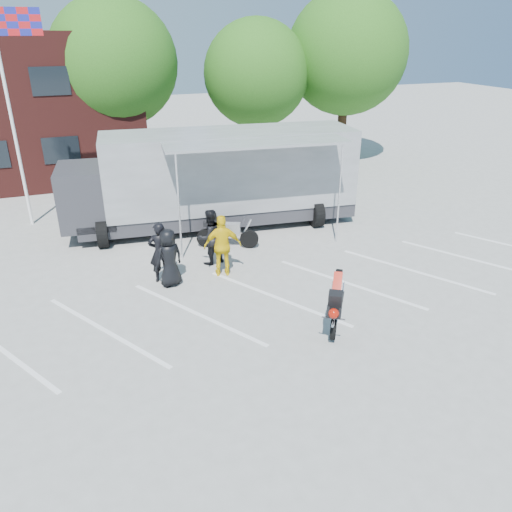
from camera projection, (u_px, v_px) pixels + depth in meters
ground at (284, 316)px, 13.49m from camera, size 100.00×100.00×0.00m
parking_bay_lines at (270, 299)px, 14.33m from camera, size 18.09×13.33×0.01m
flagpole at (14, 91)px, 17.82m from camera, size 1.61×0.12×8.00m
tree_left at (114, 63)px, 24.09m from camera, size 6.12×6.12×8.64m
tree_mid at (256, 74)px, 25.80m from camera, size 5.44×5.44×7.68m
tree_right at (347, 53)px, 26.63m from camera, size 6.46×6.46×9.12m
transporter_truck at (219, 225)px, 19.73m from camera, size 12.00×6.76×3.65m
parked_motorcycle at (228, 247)px, 17.73m from camera, size 2.34×1.61×1.17m
stunt_bike_rider at (334, 328)px, 12.95m from camera, size 1.44×1.66×1.78m
spectator_leather_a at (169, 258)px, 14.76m from camera, size 1.01×0.83×1.79m
spectator_leather_b at (160, 252)px, 14.97m from camera, size 0.76×0.57×1.92m
spectator_leather_c at (210, 237)px, 16.15m from camera, size 1.05×0.91×1.85m
spectator_hivis at (223, 246)px, 15.34m from camera, size 1.23×0.70×1.97m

